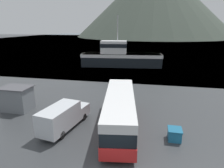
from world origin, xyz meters
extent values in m
plane|color=slate|center=(0.00, 141.55, 0.00)|extent=(240.00, 240.00, 0.00)
cube|color=red|center=(-0.73, 6.43, 0.93)|extent=(4.14, 11.46, 0.96)
cube|color=black|center=(-0.73, 6.43, 1.96)|extent=(4.06, 11.23, 1.10)
cube|color=white|center=(-0.73, 6.43, 2.86)|extent=(4.14, 11.46, 0.69)
cube|color=black|center=(-1.54, 12.00, 1.77)|extent=(2.24, 0.38, 1.49)
cylinder|color=black|center=(-2.42, 10.15, 0.45)|extent=(0.43, 0.93, 0.90)
cylinder|color=black|center=(-0.17, 10.48, 0.45)|extent=(0.43, 0.93, 0.90)
cylinder|color=black|center=(-1.29, 2.39, 0.45)|extent=(0.43, 0.93, 0.90)
cylinder|color=black|center=(0.95, 2.71, 0.45)|extent=(0.43, 0.93, 0.90)
cube|color=silver|center=(-5.87, 4.64, 1.36)|extent=(2.64, 4.55, 2.01)
cube|color=silver|center=(-5.34, 7.65, 0.90)|extent=(2.22, 2.14, 1.11)
cube|color=black|center=(-5.49, 6.76, 1.81)|extent=(1.63, 0.34, 0.70)
cylinder|color=black|center=(-6.23, 7.55, 0.35)|extent=(0.34, 0.73, 0.70)
cylinder|color=black|center=(-4.54, 7.26, 0.35)|extent=(0.34, 0.73, 0.70)
cylinder|color=black|center=(-6.88, 3.82, 0.35)|extent=(0.34, 0.73, 0.70)
cylinder|color=black|center=(-5.19, 3.53, 0.35)|extent=(0.34, 0.73, 0.70)
cube|color=black|center=(-5.25, 36.25, 1.48)|extent=(18.87, 6.43, 2.96)
cube|color=white|center=(-5.25, 36.25, 2.59)|extent=(19.06, 6.49, 0.74)
cube|color=white|center=(-7.09, 36.06, 4.45)|extent=(6.22, 3.77, 2.97)
cube|color=black|center=(-7.09, 36.06, 4.89)|extent=(6.34, 3.87, 0.89)
cylinder|color=#B2B2B7|center=(-6.21, 36.15, 8.76)|extent=(0.20, 0.20, 5.66)
cube|color=teal|center=(4.14, 5.30, 0.45)|extent=(1.05, 1.16, 0.90)
cube|color=#1A5F86|center=(4.14, 5.30, 0.95)|extent=(1.15, 1.28, 0.10)
cube|color=slate|center=(-12.75, 8.28, 1.30)|extent=(2.95, 2.27, 2.60)
cube|color=#4C4C51|center=(-12.75, 8.28, 2.66)|extent=(3.24, 2.50, 0.12)
camera|label=1|loc=(1.97, -10.30, 9.21)|focal=32.00mm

